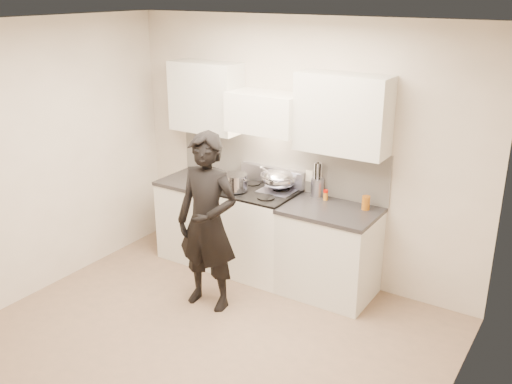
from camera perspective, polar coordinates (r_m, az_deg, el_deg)
ground_plane at (r=5.19m, az=-5.50°, el=-14.97°), size 4.00×4.00×0.00m
room_shell at (r=4.79m, az=-3.96°, el=3.33°), size 4.04×3.54×2.70m
stove at (r=6.13m, az=0.29°, el=-4.01°), size 0.76×0.65×0.96m
counter_right at (r=5.77m, az=7.31°, el=-5.90°), size 0.92×0.67×0.92m
counter_left at (r=6.55m, az=-5.51°, el=-2.61°), size 0.82×0.67×0.92m
wok at (r=5.95m, az=2.27°, el=1.32°), size 0.38×0.47×0.31m
stock_pot at (r=5.91m, az=-2.10°, el=0.99°), size 0.36×0.31×0.17m
utensil_crock at (r=5.87m, az=6.14°, el=0.60°), size 0.13×0.13×0.35m
spice_jar at (r=5.79m, az=6.98°, el=-0.29°), size 0.05×0.05×0.11m
oil_glass at (r=5.60m, az=10.93°, el=-1.07°), size 0.08×0.08×0.14m
person at (r=5.38m, az=-4.87°, el=-3.06°), size 0.67×0.47×1.73m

